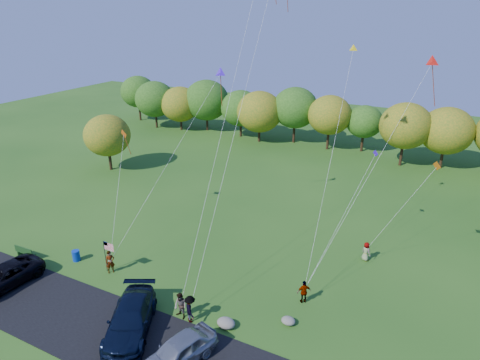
# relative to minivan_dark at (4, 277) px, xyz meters

# --- Properties ---
(ground) EXTENTS (140.00, 140.00, 0.00)m
(ground) POSITION_rel_minivan_dark_xyz_m (11.88, 3.84, -0.83)
(ground) COLOR #265317
(ground) RESTS_ON ground
(asphalt_lane) EXTENTS (44.00, 6.00, 0.06)m
(asphalt_lane) POSITION_rel_minivan_dark_xyz_m (11.88, -0.16, -0.80)
(asphalt_lane) COLOR black
(asphalt_lane) RESTS_ON ground
(treeline) EXTENTS (76.82, 27.83, 8.42)m
(treeline) POSITION_rel_minivan_dark_xyz_m (12.71, 40.14, 3.88)
(treeline) COLOR #352013
(treeline) RESTS_ON ground
(minivan_dark) EXTENTS (2.94, 5.70, 1.54)m
(minivan_dark) POSITION_rel_minivan_dark_xyz_m (0.00, 0.00, 0.00)
(minivan_dark) COLOR black
(minivan_dark) RESTS_ON asphalt_lane
(minivan_navy) EXTENTS (5.03, 6.61, 1.78)m
(minivan_navy) POSITION_rel_minivan_dark_xyz_m (11.29, 0.55, 0.12)
(minivan_navy) COLOR black
(minivan_navy) RESTS_ON asphalt_lane
(minivan_silver) EXTENTS (3.24, 5.22, 1.66)m
(minivan_silver) POSITION_rel_minivan_dark_xyz_m (15.46, -0.29, 0.06)
(minivan_silver) COLOR #979BA1
(minivan_silver) RESTS_ON asphalt_lane
(flyer_a) EXTENTS (0.76, 0.80, 1.84)m
(flyer_a) POSITION_rel_minivan_dark_xyz_m (5.63, 4.86, 0.09)
(flyer_a) COLOR #4C4C59
(flyer_a) RESTS_ON ground
(flyer_b) EXTENTS (1.05, 0.91, 1.85)m
(flyer_b) POSITION_rel_minivan_dark_xyz_m (13.33, 3.04, 0.10)
(flyer_b) COLOR #4C4C59
(flyer_b) RESTS_ON ground
(flyer_c) EXTENTS (1.38, 1.37, 1.91)m
(flyer_c) POSITION_rel_minivan_dark_xyz_m (14.08, 3.04, 0.13)
(flyer_c) COLOR #4C4C59
(flyer_c) RESTS_ON ground
(flyer_d) EXTENTS (1.04, 0.96, 1.71)m
(flyer_d) POSITION_rel_minivan_dark_xyz_m (19.95, 8.20, 0.03)
(flyer_d) COLOR #4C4C59
(flyer_d) RESTS_ON ground
(flyer_e) EXTENTS (0.93, 0.84, 1.60)m
(flyer_e) POSITION_rel_minivan_dark_xyz_m (22.60, 15.49, -0.03)
(flyer_e) COLOR #4C4C59
(flyer_e) RESTS_ON ground
(park_bench) EXTENTS (1.89, 0.49, 1.04)m
(park_bench) POSITION_rel_minivan_dark_xyz_m (-1.96, 3.21, -0.27)
(park_bench) COLOR #183F17
(park_bench) RESTS_ON ground
(trash_barrel) EXTENTS (0.59, 0.59, 0.89)m
(trash_barrel) POSITION_rel_minivan_dark_xyz_m (1.98, 4.84, -0.39)
(trash_barrel) COLOR #0B31A8
(trash_barrel) RESTS_ON ground
(flag_assembly) EXTENTS (0.98, 0.64, 2.66)m
(flag_assembly) POSITION_rel_minivan_dark_xyz_m (5.52, 4.84, 1.18)
(flag_assembly) COLOR black
(flag_assembly) RESTS_ON ground
(boulder_near) EXTENTS (1.21, 0.95, 0.61)m
(boulder_near) POSITION_rel_minivan_dark_xyz_m (16.38, 3.61, -0.53)
(boulder_near) COLOR gray
(boulder_near) RESTS_ON ground
(boulder_far) EXTENTS (0.92, 0.77, 0.48)m
(boulder_far) POSITION_rel_minivan_dark_xyz_m (19.80, 5.68, -0.59)
(boulder_far) COLOR gray
(boulder_far) RESTS_ON ground
(kites_aloft) EXTENTS (26.02, 8.58, 16.84)m
(kites_aloft) POSITION_rel_minivan_dark_xyz_m (15.01, 18.55, 17.39)
(kites_aloft) COLOR #C81667
(kites_aloft) RESTS_ON ground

